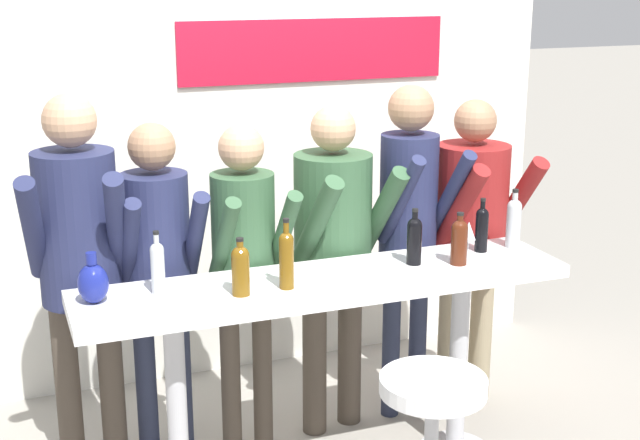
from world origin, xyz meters
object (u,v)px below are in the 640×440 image
Objects in this scene: wine_bottle_2 at (158,265)px; wine_bottle_5 at (241,268)px; person_center_left at (244,252)px; wine_bottle_3 at (482,227)px; bar_stool at (431,432)px; person_left at (158,255)px; wine_bottle_6 at (414,238)px; person_far_left at (79,246)px; wine_bottle_4 at (514,221)px; tasting_table at (326,315)px; person_right at (472,222)px; decorative_vase at (93,283)px; wine_bottle_1 at (286,257)px; wine_bottle_0 at (459,240)px; person_center_right at (409,212)px; wine_glass_0 at (469,232)px; person_center at (334,237)px.

wine_bottle_5 is at bearing -24.25° from wine_bottle_2.
person_center_left is 6.22× the size of wine_bottle_3.
bar_stool is 0.45× the size of person_left.
wine_bottle_6 is at bearing -1.73° from wine_bottle_2.
wine_bottle_6 is (1.49, -0.45, 0.00)m from person_far_left.
person_left is 0.63m from wine_bottle_5.
wine_bottle_4 reaches higher than wine_bottle_6.
tasting_table is at bearing 113.02° from bar_stool.
wine_bottle_3 is 1.06× the size of wine_bottle_5.
bar_stool is 1.24m from wine_bottle_4.
wine_bottle_2 is (-0.08, -0.42, 0.09)m from person_left.
person_right reaches higher than decorative_vase.
person_left reaches higher than decorative_vase.
person_far_left is 0.99m from wine_bottle_1.
wine_bottle_0 is 0.93× the size of wine_bottle_3.
person_right is (0.78, 1.07, 0.55)m from bar_stool.
person_center_right is (1.68, 0.01, -0.00)m from person_far_left.
wine_bottle_1 is 1.44× the size of decorative_vase.
wine_bottle_1 is at bearing -173.73° from wine_glass_0.
decorative_vase is (-0.60, 0.13, -0.03)m from wine_bottle_5.
person_left is at bearing 157.93° from wine_bottle_6.
wine_bottle_6 is (-0.20, -0.45, 0.01)m from person_center_right.
wine_bottle_2 is at bearing 165.55° from wine_bottle_1.
wine_bottle_1 reaches higher than wine_bottle_5.
person_center_right is 6.73× the size of wine_bottle_3.
person_left is (0.36, 0.01, -0.09)m from person_far_left.
wine_bottle_3 is at bearing 1.23° from decorative_vase.
wine_glass_0 is at bearing 6.27° from wine_bottle_1.
wine_bottle_1 is at bearing -162.36° from person_right.
wine_bottle_4 is 1.35× the size of decorative_vase.
bar_stool is 2.56× the size of wine_bottle_4.
person_far_left is 1.76m from wine_bottle_0.
wine_bottle_1 is (-0.21, -0.07, 0.33)m from tasting_table.
wine_glass_0 is at bearing -5.64° from person_far_left.
decorative_vase is at bearing 153.44° from bar_stool.
person_center_right is 1.03m from wine_bottle_1.
wine_bottle_5 is 1.44× the size of wine_glass_0.
person_right is 6.38× the size of wine_bottle_6.
person_center_left is 1.09m from wine_glass_0.
person_center_left reaches higher than wine_bottle_2.
wine_bottle_5 is 0.62m from decorative_vase.
person_center is at bearing 177.91° from person_center_right.
person_right is 6.83× the size of wine_bottle_0.
person_center reaches higher than tasting_table.
wine_bottle_4 reaches higher than wine_bottle_3.
wine_bottle_4 is 1.10× the size of wine_bottle_6.
wine_bottle_0 is (0.40, 0.54, 0.64)m from bar_stool.
person_far_left is at bearing 162.71° from wine_bottle_0.
person_far_left is 1.11× the size of person_center_left.
wine_bottle_4 reaches higher than tasting_table.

